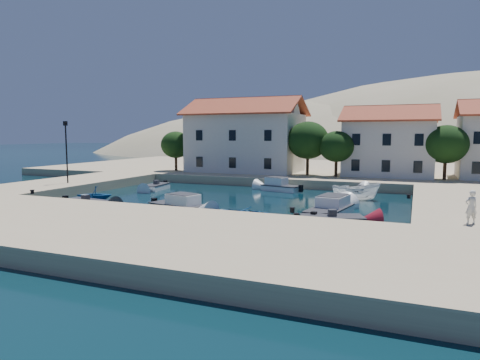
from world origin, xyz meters
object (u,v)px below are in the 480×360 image
rowboat_south (247,219)px  pedestrian (471,207)px  building_left (246,134)px  cabin_cruiser_south (177,205)px  cabin_cruiser_east (330,209)px  boat_east (356,200)px  lamppost (66,146)px  building_mid (389,140)px

rowboat_south → pedestrian: size_ratio=2.51×
building_left → cabin_cruiser_south: building_left is taller
cabin_cruiser_east → boat_east: 8.26m
lamppost → cabin_cruiser_east: size_ratio=1.11×
lamppost → rowboat_south: (21.83, -5.74, -4.75)m
building_mid → rowboat_south: (-7.67, -26.74, -5.22)m
building_mid → boat_east: size_ratio=2.34×
lamppost → boat_east: size_ratio=1.38×
building_left → pedestrian: 36.19m
cabin_cruiser_south → pedestrian: bearing=9.5°
building_left → cabin_cruiser_south: 25.87m
building_left → cabin_cruiser_south: size_ratio=3.03×
building_left → cabin_cruiser_south: bearing=-80.3°
boat_east → rowboat_south: bearing=124.2°
lamppost → rowboat_south: 23.06m
building_mid → rowboat_south: size_ratio=2.22×
building_mid → lamppost: building_mid is taller
cabin_cruiser_south → pedestrian: 19.93m
building_mid → rowboat_south: 28.30m
building_mid → cabin_cruiser_east: size_ratio=1.87×
cabin_cruiser_south → pedestrian: size_ratio=2.56×
lamppost → cabin_cruiser_south: lamppost is taller
building_mid → cabin_cruiser_south: (-13.76, -25.93, -4.75)m
building_mid → lamppost: size_ratio=1.69×
rowboat_south → lamppost: bearing=76.5°
boat_east → building_mid: bearing=-35.7°
building_mid → boat_east: building_mid is taller
building_left → lamppost: (-11.50, -20.00, -1.18)m
building_left → lamppost: 23.10m
rowboat_south → cabin_cruiser_east: (5.09, 3.57, 0.48)m
cabin_cruiser_south → rowboat_south: cabin_cruiser_south is taller
lamppost → boat_east: bearing=12.3°
lamppost → cabin_cruiser_east: bearing=-4.6°
cabin_cruiser_south → rowboat_south: 6.16m
cabin_cruiser_south → boat_east: bearing=57.2°
lamppost → pedestrian: lamppost is taller
cabin_cruiser_south → rowboat_south: size_ratio=1.02×
building_mid → cabin_cruiser_east: 23.79m
rowboat_south → cabin_cruiser_east: bearing=-53.7°
lamppost → pedestrian: 36.28m
building_mid → lamppost: (-29.50, -21.00, -0.47)m
cabin_cruiser_south → pedestrian: (19.79, -1.84, 1.47)m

